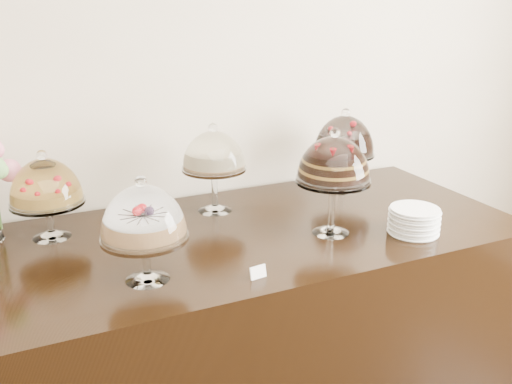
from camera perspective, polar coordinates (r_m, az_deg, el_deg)
name	(u,v)px	position (r m, az deg, el deg)	size (l,w,h in m)	color
wall_back	(153,68)	(2.60, -10.23, 12.10)	(5.00, 0.04, 3.00)	beige
display_counter	(251,326)	(2.53, -0.49, -13.26)	(2.20, 1.00, 0.90)	black
cake_stand_sugar_sponge	(143,218)	(1.88, -11.19, -2.54)	(0.29, 0.29, 0.37)	white
cake_stand_choco_layer	(334,164)	(2.22, 7.77, 2.82)	(0.30, 0.30, 0.43)	white
cake_stand_cheesecake	(214,155)	(2.46, -4.25, 3.72)	(0.28, 0.28, 0.39)	white
cake_stand_dark_choco	(344,139)	(2.75, 8.83, 5.25)	(0.29, 0.29, 0.40)	white
cake_stand_fruit_tart	(46,186)	(2.33, -20.30, 0.58)	(0.28, 0.28, 0.35)	white
plate_stack	(414,221)	(2.36, 15.52, -2.78)	(0.20, 0.20, 0.10)	white
price_card_left	(258,272)	(1.94, 0.21, -8.02)	(0.06, 0.01, 0.04)	white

